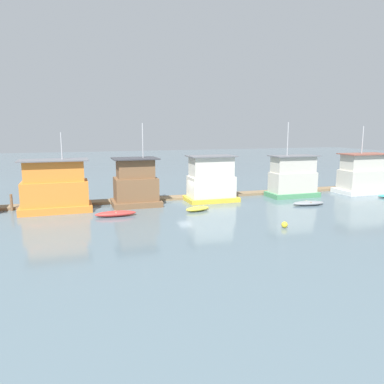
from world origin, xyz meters
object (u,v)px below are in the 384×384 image
(houseboat_white, at_px, (363,175))
(mooring_post_near_right, at_px, (11,203))
(buoy_yellow, at_px, (285,225))
(houseboat_brown, at_px, (136,185))
(dinghy_yellow, at_px, (198,209))
(houseboat_green, at_px, (293,178))
(dinghy_grey, at_px, (308,203))
(dinghy_red, at_px, (116,214))
(houseboat_orange, at_px, (55,188))
(houseboat_yellow, at_px, (211,180))

(houseboat_white, xyz_separation_m, mooring_post_near_right, (-42.34, 2.10, -1.46))
(mooring_post_near_right, distance_m, buoy_yellow, 27.22)
(houseboat_brown, relative_size, dinghy_yellow, 3.07)
(houseboat_green, xyz_separation_m, dinghy_grey, (-1.25, -5.20, -2.13))
(dinghy_red, relative_size, dinghy_grey, 1.05)
(dinghy_red, bearing_deg, houseboat_orange, 143.20)
(dinghy_grey, distance_m, buoy_yellow, 10.72)
(houseboat_orange, bearing_deg, dinghy_yellow, -17.14)
(houseboat_brown, height_order, houseboat_yellow, houseboat_brown)
(houseboat_yellow, bearing_deg, houseboat_brown, 179.34)
(houseboat_brown, height_order, mooring_post_near_right, houseboat_brown)
(houseboat_brown, bearing_deg, houseboat_white, -1.85)
(houseboat_white, relative_size, dinghy_grey, 2.31)
(houseboat_brown, height_order, buoy_yellow, houseboat_brown)
(dinghy_yellow, xyz_separation_m, mooring_post_near_right, (-18.14, 5.89, 0.63))
(houseboat_brown, distance_m, houseboat_green, 19.37)
(houseboat_yellow, relative_size, buoy_yellow, 10.97)
(houseboat_yellow, height_order, dinghy_yellow, houseboat_yellow)
(houseboat_yellow, height_order, houseboat_green, houseboat_green)
(houseboat_white, height_order, buoy_yellow, houseboat_white)
(houseboat_brown, height_order, dinghy_red, houseboat_brown)
(dinghy_yellow, height_order, dinghy_grey, dinghy_yellow)
(houseboat_brown, distance_m, dinghy_red, 5.75)
(houseboat_yellow, distance_m, dinghy_red, 12.56)
(buoy_yellow, bearing_deg, mooring_post_near_right, 148.01)
(dinghy_yellow, relative_size, buoy_yellow, 5.42)
(houseboat_brown, xyz_separation_m, dinghy_grey, (18.11, -5.76, -2.08))
(houseboat_orange, height_order, dinghy_red, houseboat_orange)
(houseboat_green, height_order, mooring_post_near_right, houseboat_green)
(dinghy_grey, bearing_deg, buoy_yellow, -135.48)
(mooring_post_near_right, relative_size, buoy_yellow, 3.23)
(dinghy_grey, bearing_deg, dinghy_yellow, 175.42)
(dinghy_yellow, distance_m, mooring_post_near_right, 19.08)
(dinghy_red, distance_m, dinghy_yellow, 8.28)
(houseboat_orange, height_order, dinghy_grey, houseboat_orange)
(houseboat_brown, bearing_deg, dinghy_red, -120.86)
(mooring_post_near_right, bearing_deg, houseboat_green, -3.04)
(houseboat_white, bearing_deg, houseboat_green, 177.77)
(houseboat_orange, distance_m, houseboat_white, 37.98)
(houseboat_white, bearing_deg, dinghy_grey, -157.55)
(dinghy_yellow, bearing_deg, dinghy_grey, -4.58)
(houseboat_yellow, height_order, houseboat_white, houseboat_white)
(dinghy_grey, bearing_deg, houseboat_brown, 162.36)
(houseboat_orange, xyz_separation_m, houseboat_yellow, (17.02, 0.40, 0.06))
(houseboat_green, bearing_deg, houseboat_yellow, 177.54)
(houseboat_green, distance_m, dinghy_red, 22.58)
(dinghy_red, distance_m, buoy_yellow, 15.81)
(houseboat_green, relative_size, dinghy_grey, 2.43)
(buoy_yellow, bearing_deg, dinghy_red, 146.77)
(dinghy_red, height_order, dinghy_grey, dinghy_red)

